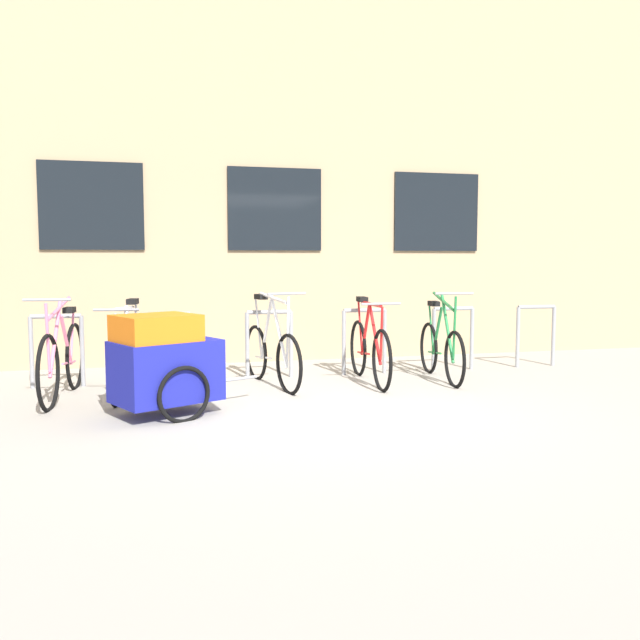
% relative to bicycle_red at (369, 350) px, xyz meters
% --- Properties ---
extents(ground_plane, '(42.00, 42.00, 0.00)m').
position_rel_bicycle_red_xyz_m(ground_plane, '(-0.77, -1.36, -0.38)').
color(ground_plane, '#9E998E').
extents(storefront_building, '(28.00, 5.84, 5.79)m').
position_rel_bicycle_red_xyz_m(storefront_building, '(-0.77, 4.74, 2.51)').
color(storefront_building, tan).
rests_on(storefront_building, ground).
extents(bike_rack, '(6.58, 0.05, 0.82)m').
position_rel_bicycle_red_xyz_m(bike_rack, '(-0.49, 0.54, 0.12)').
color(bike_rack, gray).
rests_on(bike_rack, ground).
extents(bicycle_red, '(0.44, 1.74, 1.00)m').
position_rel_bicycle_red_xyz_m(bicycle_red, '(0.00, 0.00, 0.00)').
color(bicycle_red, black).
rests_on(bicycle_red, ground).
extents(bicycle_white, '(0.50, 1.63, 1.10)m').
position_rel_bicycle_red_xyz_m(bicycle_white, '(-1.14, 0.06, -0.00)').
color(bicycle_white, black).
rests_on(bicycle_white, ground).
extents(bicycle_silver, '(0.47, 1.64, 1.02)m').
position_rel_bicycle_red_xyz_m(bicycle_silver, '(-2.70, -0.11, -0.00)').
color(bicycle_silver, black).
rests_on(bicycle_silver, ground).
extents(bicycle_green, '(0.44, 1.63, 1.08)m').
position_rel_bicycle_red_xyz_m(bicycle_green, '(0.89, -0.02, -0.01)').
color(bicycle_green, black).
rests_on(bicycle_green, ground).
extents(bicycle_pink, '(0.44, 1.84, 1.08)m').
position_rel_bicycle_red_xyz_m(bicycle_pink, '(-3.35, -0.10, 0.02)').
color(bicycle_pink, black).
rests_on(bicycle_pink, ground).
extents(bike_trailer, '(1.44, 0.94, 0.95)m').
position_rel_bicycle_red_xyz_m(bike_trailer, '(-2.35, -1.13, 0.11)').
color(bike_trailer, navy).
rests_on(bike_trailer, ground).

